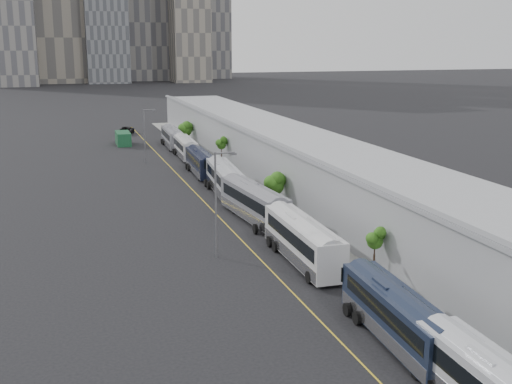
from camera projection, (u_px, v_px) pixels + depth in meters
name	position (u px, v px, depth m)	size (l,w,h in m)	color
sidewalk	(297.00, 204.00, 77.72)	(10.00, 170.00, 0.12)	gray
lane_line	(213.00, 211.00, 74.67)	(0.12, 160.00, 0.02)	gold
depot	(328.00, 174.00, 78.10)	(12.45, 160.40, 7.20)	gray
bus_1	(397.00, 320.00, 41.54)	(3.19, 12.69, 3.67)	#171F34
bus_2	(303.00, 244.00, 56.74)	(3.04, 13.75, 4.01)	silver
bus_3	(254.00, 205.00, 70.31)	(4.01, 13.95, 4.02)	slate
bus_4	(225.00, 182.00, 82.42)	(3.77, 13.74, 3.97)	#B8BBC3
bus_5	(201.00, 165.00, 94.93)	(2.89, 12.33, 3.58)	black
bus_6	(185.00, 149.00, 108.95)	(2.91, 12.17, 3.53)	silver
bus_7	(172.00, 139.00, 119.92)	(2.99, 12.61, 3.66)	gray
tree_1	(375.00, 240.00, 52.74)	(1.36, 1.36, 4.04)	black
tree_2	(274.00, 182.00, 74.92)	(2.37, 2.37, 4.38)	black
tree_3	(221.00, 144.00, 99.54)	(1.46, 1.46, 4.60)	black
tree_4	(185.00, 128.00, 123.60)	(2.61, 2.61, 4.39)	black
street_lamp_near	(218.00, 198.00, 57.22)	(2.04, 0.22, 9.73)	#59595E
street_lamp_far	(146.00, 132.00, 103.65)	(2.04, 0.22, 8.72)	#59595E
shipping_container	(123.00, 138.00, 122.82)	(2.55, 6.47, 2.46)	#144327
suv	(125.00, 131.00, 136.77)	(2.66, 5.76, 1.60)	black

